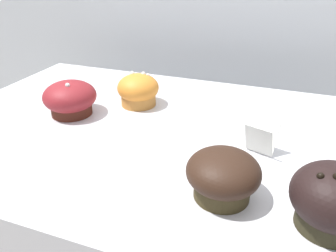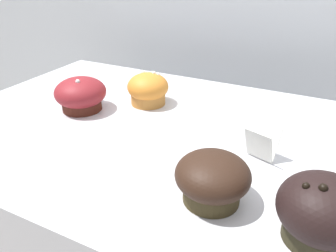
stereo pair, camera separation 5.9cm
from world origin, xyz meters
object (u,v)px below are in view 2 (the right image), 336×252
muffin_front_center (80,95)px  muffin_back_right (148,89)px  muffin_front_left (322,212)px  muffin_back_left (212,179)px

muffin_front_center → muffin_back_right: muffin_front_center is taller
muffin_front_center → muffin_front_left: 0.55m
muffin_front_center → muffin_back_right: bearing=40.4°
muffin_front_center → muffin_back_left: (0.38, -0.16, 0.00)m
muffin_back_left → muffin_front_left: size_ratio=0.99×
muffin_front_center → muffin_back_left: muffin_front_center is taller
muffin_back_right → muffin_front_left: size_ratio=0.90×
muffin_front_center → muffin_back_right: size_ratio=1.19×
muffin_front_center → muffin_front_left: (0.52, -0.18, 0.01)m
muffin_front_center → muffin_front_left: bearing=-18.8°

